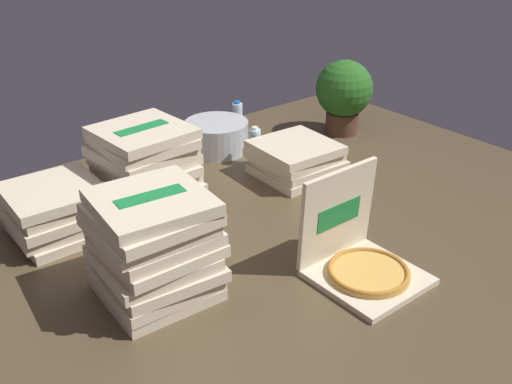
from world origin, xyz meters
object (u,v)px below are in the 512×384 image
at_px(pizza_stack_center_near, 146,169).
at_px(water_bottle_1, 237,119).
at_px(pizza_stack_right_near, 154,246).
at_px(pizza_stack_center_far, 296,159).
at_px(pizza_stack_right_far, 56,210).
at_px(potted_plant, 344,93).
at_px(water_bottle_2, 255,147).
at_px(ice_bucket, 217,136).
at_px(water_bottle_0, 178,149).
at_px(open_pizza_box, 359,257).

height_order(pizza_stack_center_near, water_bottle_1, pizza_stack_center_near).
height_order(pizza_stack_right_near, water_bottle_1, pizza_stack_right_near).
distance_m(pizza_stack_right_near, pizza_stack_center_far, 1.13).
xyz_separation_m(pizza_stack_right_far, potted_plant, (1.76, 0.06, 0.14)).
bearing_deg(pizza_stack_center_far, pizza_stack_right_far, 170.17).
relative_size(pizza_stack_center_near, water_bottle_2, 1.99).
bearing_deg(pizza_stack_right_near, water_bottle_2, 33.73).
distance_m(water_bottle_1, potted_plant, 0.63).
relative_size(pizza_stack_center_near, ice_bucket, 1.19).
xyz_separation_m(water_bottle_1, water_bottle_2, (-0.18, -0.38, 0.00)).
bearing_deg(potted_plant, pizza_stack_right_far, -178.06).
distance_m(pizza_stack_right_near, water_bottle_0, 1.08).
relative_size(pizza_stack_center_far, pizza_stack_center_near, 0.98).
bearing_deg(ice_bucket, water_bottle_0, -167.73).
relative_size(pizza_stack_center_near, water_bottle_1, 1.99).
distance_m(pizza_stack_right_near, pizza_stack_right_far, 0.64).
xyz_separation_m(pizza_stack_right_near, ice_bucket, (0.92, 0.93, -0.11)).
xyz_separation_m(pizza_stack_right_near, water_bottle_0, (0.63, 0.87, -0.09)).
bearing_deg(water_bottle_1, pizza_stack_right_far, -161.95).
distance_m(pizza_stack_center_far, water_bottle_1, 0.62).
height_order(pizza_stack_right_far, water_bottle_1, pizza_stack_right_far).
bearing_deg(water_bottle_0, potted_plant, -10.33).
xyz_separation_m(pizza_stack_right_near, potted_plant, (1.65, 0.68, 0.05)).
bearing_deg(water_bottle_1, open_pizza_box, -109.52).
relative_size(open_pizza_box, ice_bucket, 1.12).
distance_m(ice_bucket, water_bottle_1, 0.24).
height_order(pizza_stack_center_far, water_bottle_1, water_bottle_1).
xyz_separation_m(pizza_stack_center_far, pizza_stack_center_near, (-0.75, 0.16, 0.11)).
height_order(open_pizza_box, water_bottle_2, open_pizza_box).
relative_size(open_pizza_box, pizza_stack_right_far, 1.00).
relative_size(pizza_stack_center_near, pizza_stack_right_far, 1.06).
distance_m(pizza_stack_center_far, water_bottle_0, 0.61).
height_order(water_bottle_0, water_bottle_1, same).
height_order(pizza_stack_right_near, pizza_stack_right_far, pizza_stack_right_near).
distance_m(pizza_stack_center_near, water_bottle_2, 0.68).
bearing_deg(water_bottle_0, ice_bucket, 12.27).
relative_size(pizza_stack_right_near, water_bottle_1, 2.00).
bearing_deg(ice_bucket, pizza_stack_center_far, -76.15).
relative_size(water_bottle_2, potted_plant, 0.48).
xyz_separation_m(open_pizza_box, pizza_stack_right_near, (-0.64, 0.38, 0.12)).
bearing_deg(pizza_stack_center_far, potted_plant, 23.35).
height_order(pizza_stack_right_near, pizza_stack_center_near, same).
relative_size(water_bottle_0, water_bottle_1, 1.00).
xyz_separation_m(pizza_stack_center_far, water_bottle_2, (-0.08, 0.23, 0.01)).
height_order(open_pizza_box, pizza_stack_center_far, open_pizza_box).
height_order(water_bottle_1, potted_plant, potted_plant).
height_order(ice_bucket, potted_plant, potted_plant).
bearing_deg(water_bottle_0, pizza_stack_right_far, -161.78).
bearing_deg(pizza_stack_center_near, pizza_stack_right_far, 173.94).
xyz_separation_m(pizza_stack_right_near, water_bottle_1, (1.14, 1.03, -0.09)).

